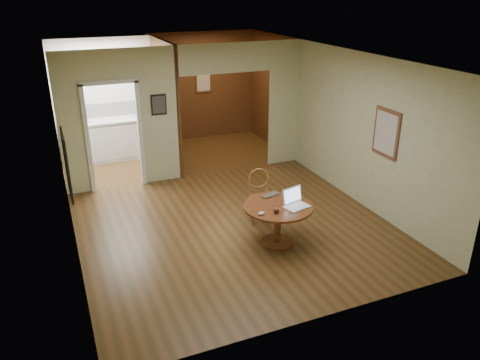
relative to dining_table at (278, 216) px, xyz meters
name	(u,v)px	position (x,y,z in m)	size (l,w,h in m)	color
floor	(236,228)	(-0.41, 0.71, -0.49)	(5.00, 5.00, 0.00)	#422E13
room_shell	(159,112)	(-0.87, 3.81, 0.80)	(5.20, 7.50, 5.00)	white
dining_table	(278,216)	(0.00, 0.00, 0.00)	(1.06, 1.06, 0.66)	brown
chair	(259,192)	(0.09, 0.86, 0.02)	(0.47, 0.47, 0.91)	#8F5F32
open_laptop	(295,201)	(0.23, -0.09, 0.24)	(0.42, 0.40, 0.26)	silver
closed_laptop	(272,196)	(0.06, 0.33, 0.18)	(0.30, 0.19, 0.02)	#B2B2B7
mouse	(261,213)	(-0.37, -0.18, 0.19)	(0.11, 0.06, 0.05)	silver
wine_glass	(276,210)	(-0.14, -0.21, 0.22)	(0.09, 0.09, 0.11)	white
pen	(290,213)	(0.05, -0.29, 0.18)	(0.01, 0.01, 0.14)	#0D105D
kitchen_cabinet	(112,139)	(-1.76, 4.91, -0.02)	(2.06, 0.60, 0.94)	silver
grocery_bag	(143,109)	(-1.00, 4.91, 0.61)	(0.33, 0.28, 0.33)	#C6B991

